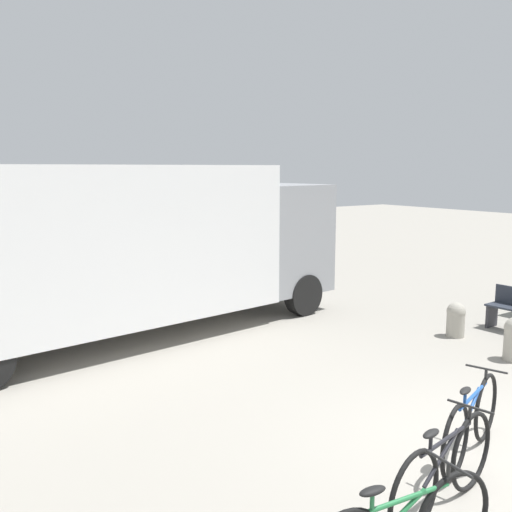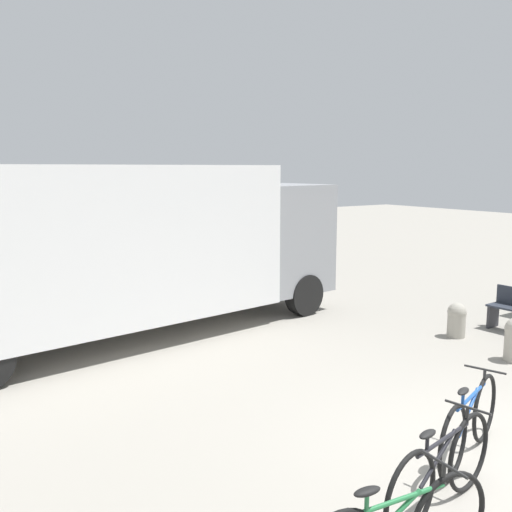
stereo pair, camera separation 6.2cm
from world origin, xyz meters
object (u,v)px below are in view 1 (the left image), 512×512
object	(u,v)px
bicycle_far	(471,422)
bollard_far_bench	(456,319)
delivery_truck	(116,243)
bicycle_middle	(445,469)

from	to	relation	value
bicycle_far	bollard_far_bench	world-z (taller)	bicycle_far
delivery_truck	bicycle_middle	world-z (taller)	delivery_truck
bicycle_middle	bollard_far_bench	xyz separation A→B (m)	(4.58, 3.27, -0.07)
delivery_truck	bollard_far_bench	world-z (taller)	delivery_truck
bollard_far_bench	delivery_truck	bearing A→B (deg)	145.45
bollard_far_bench	bicycle_middle	bearing A→B (deg)	-144.46
delivery_truck	bollard_far_bench	bearing A→B (deg)	-41.28
bicycle_middle	bollard_far_bench	world-z (taller)	bicycle_middle
delivery_truck	bicycle_middle	size ratio (longest dim) A/B	5.08
bicycle_far	bollard_far_bench	size ratio (longest dim) A/B	2.73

